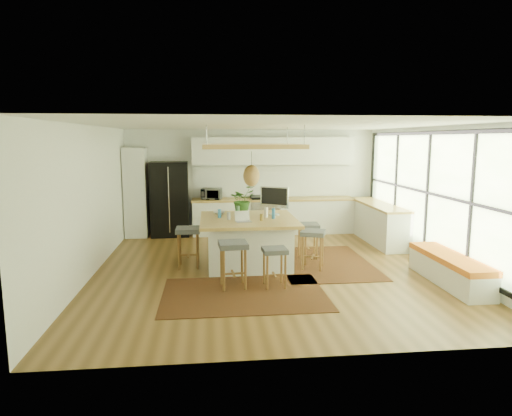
{
  "coord_description": "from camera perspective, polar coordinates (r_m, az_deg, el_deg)",
  "views": [
    {
      "loc": [
        -1.11,
        -8.09,
        2.45
      ],
      "look_at": [
        -0.2,
        0.5,
        1.1
      ],
      "focal_mm": 30.95,
      "sensor_mm": 36.0,
      "label": 1
    }
  ],
  "objects": [
    {
      "name": "fridge",
      "position": [
        11.44,
        -11.08,
        1.06
      ],
      "size": [
        0.96,
        0.77,
        1.89
      ],
      "primitive_type": null,
      "rotation": [
        0.0,
        0.0,
        0.03
      ],
      "color": "black",
      "rests_on": "floor"
    },
    {
      "name": "stool_near_left",
      "position": [
        7.38,
        -2.96,
        -7.63
      ],
      "size": [
        0.5,
        0.5,
        0.78
      ],
      "primitive_type": null,
      "rotation": [
        0.0,
        0.0,
        0.08
      ],
      "color": "#404347",
      "rests_on": "floor"
    },
    {
      "name": "microwave",
      "position": [
        11.35,
        -5.77,
        1.99
      ],
      "size": [
        0.55,
        0.36,
        0.34
      ],
      "primitive_type": "imported",
      "rotation": [
        0.0,
        0.0,
        -0.16
      ],
      "color": "#A5A5AA",
      "rests_on": "back_counter_top"
    },
    {
      "name": "backsplash",
      "position": [
        11.74,
        2.11,
        3.5
      ],
      "size": [
        4.2,
        0.02,
        0.8
      ],
      "primitive_type": "cube",
      "color": "white",
      "rests_on": "wall_back"
    },
    {
      "name": "island_bottle_2",
      "position": [
        8.31,
        0.86,
        -0.99
      ],
      "size": [
        0.07,
        0.07,
        0.19
      ],
      "primitive_type": "cylinder",
      "color": "olive",
      "rests_on": "island"
    },
    {
      "name": "floor",
      "position": [
        8.53,
        1.71,
        -7.82
      ],
      "size": [
        7.0,
        7.0,
        0.0
      ],
      "primitive_type": "plane",
      "color": "brown",
      "rests_on": "ground"
    },
    {
      "name": "rug_near",
      "position": [
        7.18,
        -1.54,
        -11.04
      ],
      "size": [
        2.6,
        1.8,
        0.01
      ],
      "primitive_type": "cube",
      "color": "black",
      "rests_on": "floor"
    },
    {
      "name": "window_bench",
      "position": [
        8.3,
        23.72,
        -7.27
      ],
      "size": [
        0.52,
        2.0,
        0.5
      ],
      "primitive_type": null,
      "color": "silver",
      "rests_on": "floor"
    },
    {
      "name": "right_counter_base",
      "position": [
        11.06,
        15.51,
        -1.92
      ],
      "size": [
        0.6,
        2.5,
        0.88
      ],
      "primitive_type": "cube",
      "color": "silver",
      "rests_on": "floor"
    },
    {
      "name": "island_bottle_4",
      "position": [
        8.81,
        -2.48,
        -0.44
      ],
      "size": [
        0.07,
        0.07,
        0.19
      ],
      "primitive_type": "cylinder",
      "color": "#48784B",
      "rests_on": "island"
    },
    {
      "name": "island_bowl",
      "position": [
        9.05,
        -4.78,
        -0.64
      ],
      "size": [
        0.26,
        0.26,
        0.06
      ],
      "primitive_type": "imported",
      "rotation": [
        0.0,
        0.0,
        -0.09
      ],
      "color": "silver",
      "rests_on": "island"
    },
    {
      "name": "wall_right",
      "position": [
        9.26,
        22.11,
        1.4
      ],
      "size": [
        0.0,
        7.0,
        7.0
      ],
      "primitive_type": "plane",
      "rotation": [
        1.57,
        0.0,
        -1.57
      ],
      "color": "white",
      "rests_on": "ground"
    },
    {
      "name": "island_bottle_1",
      "position": [
        8.41,
        -3.66,
        -0.9
      ],
      "size": [
        0.07,
        0.07,
        0.19
      ],
      "primitive_type": "cylinder",
      "color": "silver",
      "rests_on": "island"
    },
    {
      "name": "wall_left",
      "position": [
        8.44,
        -20.67,
        0.82
      ],
      "size": [
        0.0,
        7.0,
        7.0
      ],
      "primitive_type": "plane",
      "rotation": [
        1.57,
        0.0,
        1.57
      ],
      "color": "white",
      "rests_on": "ground"
    },
    {
      "name": "stool_right_front",
      "position": [
        8.5,
        7.35,
        -5.47
      ],
      "size": [
        0.57,
        0.57,
        0.74
      ],
      "primitive_type": null,
      "rotation": [
        0.0,
        0.0,
        1.21
      ],
      "color": "#404347",
      "rests_on": "floor"
    },
    {
      "name": "window_wall",
      "position": [
        9.24,
        21.96,
        1.71
      ],
      "size": [
        0.1,
        6.2,
        2.6
      ],
      "primitive_type": null,
      "color": "black",
      "rests_on": "wall_right"
    },
    {
      "name": "stool_right_back",
      "position": [
        9.25,
        6.73,
        -4.27
      ],
      "size": [
        0.46,
        0.46,
        0.73
      ],
      "primitive_type": null,
      "rotation": [
        0.0,
        0.0,
        1.5
      ],
      "color": "#404347",
      "rests_on": "floor"
    },
    {
      "name": "range",
      "position": [
        11.53,
        1.07,
        -0.86
      ],
      "size": [
        0.76,
        0.62,
        1.0
      ],
      "primitive_type": null,
      "color": "#A5A5AA",
      "rests_on": "floor"
    },
    {
      "name": "laptop",
      "position": [
        8.17,
        -1.63,
        -1.0
      ],
      "size": [
        0.33,
        0.35,
        0.21
      ],
      "primitive_type": null,
      "rotation": [
        0.0,
        0.0,
        0.19
      ],
      "color": "#A5A5AA",
      "rests_on": "island"
    },
    {
      "name": "ceiling",
      "position": [
        8.17,
        1.79,
        10.63
      ],
      "size": [
        7.0,
        7.0,
        0.0
      ],
      "primitive_type": "plane",
      "rotation": [
        3.14,
        0.0,
        0.0
      ],
      "color": "white",
      "rests_on": "ground"
    },
    {
      "name": "back_counter_top",
      "position": [
        11.5,
        2.31,
        1.13
      ],
      "size": [
        4.24,
        0.64,
        0.05
      ],
      "primitive_type": "cube",
      "color": "#A17E39",
      "rests_on": "back_counter_base"
    },
    {
      "name": "island_bottle_5",
      "position": [
        8.54,
        2.36,
        -0.73
      ],
      "size": [
        0.07,
        0.07,
        0.19
      ],
      "primitive_type": "cylinder",
      "color": "#307CC3",
      "rests_on": "island"
    },
    {
      "name": "rug_right",
      "position": [
        9.01,
        8.73,
        -6.98
      ],
      "size": [
        1.8,
        2.6,
        0.01
      ],
      "primitive_type": "cube",
      "color": "black",
      "rests_on": "floor"
    },
    {
      "name": "back_counter_base",
      "position": [
        11.57,
        2.3,
        -1.13
      ],
      "size": [
        4.2,
        0.6,
        0.88
      ],
      "primitive_type": "cube",
      "color": "silver",
      "rests_on": "floor"
    },
    {
      "name": "island_plant",
      "position": [
        9.12,
        -1.79,
        0.73
      ],
      "size": [
        0.78,
        0.78,
        0.45
      ],
      "primitive_type": "imported",
      "rotation": [
        0.0,
        0.0,
        0.72
      ],
      "color": "#1E4C19",
      "rests_on": "island"
    },
    {
      "name": "right_counter_top",
      "position": [
        10.98,
        15.61,
        0.44
      ],
      "size": [
        0.64,
        2.54,
        0.05
      ],
      "primitive_type": "cube",
      "color": "#A17E39",
      "rests_on": "right_counter_base"
    },
    {
      "name": "wall_front",
      "position": [
        4.85,
        7.36,
        -4.31
      ],
      "size": [
        6.5,
        0.0,
        6.5
      ],
      "primitive_type": "plane",
      "rotation": [
        -1.57,
        0.0,
        0.0
      ],
      "color": "white",
      "rests_on": "ground"
    },
    {
      "name": "island",
      "position": [
        8.69,
        -1.03,
        -4.32
      ],
      "size": [
        1.85,
        1.85,
        0.93
      ],
      "primitive_type": null,
      "color": "#A17E39",
      "rests_on": "floor"
    },
    {
      "name": "island_bottle_0",
      "position": [
        8.65,
        -4.73,
        -0.63
      ],
      "size": [
        0.07,
        0.07,
        0.19
      ],
      "primitive_type": "cylinder",
      "color": "#307CC3",
      "rests_on": "island"
    },
    {
      "name": "wall_back",
      "position": [
        11.7,
        -0.57,
        3.49
      ],
      "size": [
        6.5,
        0.0,
        6.5
      ],
      "primitive_type": "plane",
      "rotation": [
        1.57,
        0.0,
        0.0
      ],
      "color": "white",
      "rests_on": "ground"
    },
    {
      "name": "ceiling_panel",
      "position": [
        8.54,
        -0.6,
        6.19
      ],
      "size": [
        1.86,
        1.86,
        0.8
      ],
      "primitive_type": null,
      "color": "#A17E39",
      "rests_on": "ceiling"
    },
    {
      "name": "island_bottle_3",
      "position": [
        8.67,
        1.24,
        -0.59
      ],
      "size": [
        0.07,
        0.07,
        0.19
      ],
      "primitive_type": "cylinder",
      "color": "silver",
      "rests_on": "island"
    },
    {
      "name": "upper_cabinets",
      "position": [
        11.54,
        2.25,
        7.38
      ],
      "size": [
        4.2,
        0.34,
        0.7
      ],
      "primitive_type": "cube",
      "color": "silver",
      "rests_on": "wall_back"
    },
    {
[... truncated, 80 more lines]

